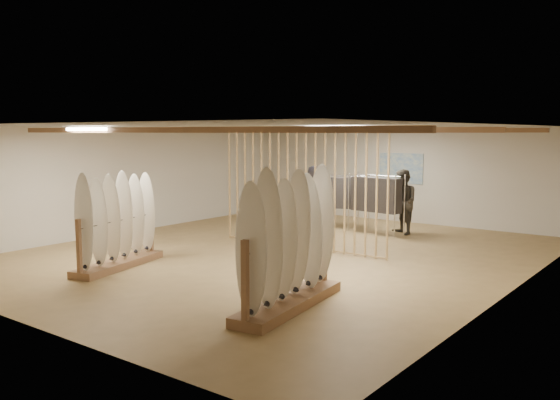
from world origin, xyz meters
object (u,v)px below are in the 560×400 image
Objects in this scene: clothing_rack_a at (342,193)px; shopper_a at (315,196)px; rack_right at (289,262)px; shopper_b at (403,198)px; rack_left at (118,236)px; clothing_rack_b at (376,195)px.

clothing_rack_a is 0.74× the size of shopper_a.
rack_right is 1.37× the size of shopper_b.
rack_left is 5.45m from shopper_a.
rack_right is 1.66× the size of clothing_rack_b.
clothing_rack_b is at bearing -114.96° from shopper_a.
clothing_rack_b is (2.20, 6.61, 0.40)m from rack_left.
rack_right is 1.29× the size of shopper_a.
rack_left reaches higher than clothing_rack_b.
shopper_a reaches higher than shopper_b.
rack_right is 7.21m from shopper_b.
shopper_a is at bearing -121.74° from clothing_rack_b.
shopper_a is at bearing 63.81° from rack_left.
shopper_b is at bearing 53.44° from rack_left.
rack_left is 6.97m from clothing_rack_a.
clothing_rack_b is 1.68m from shopper_a.
rack_right is at bearing -16.26° from rack_left.
rack_right is at bearing -42.33° from shopper_b.
clothing_rack_a is (1.00, 6.89, 0.35)m from rack_left.
rack_right is (4.32, -0.15, 0.08)m from rack_left.
shopper_b is (-1.50, 7.05, 0.25)m from rack_right.
clothing_rack_a is (-3.32, 7.04, 0.27)m from rack_right.
clothing_rack_b is 0.70m from shopper_b.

